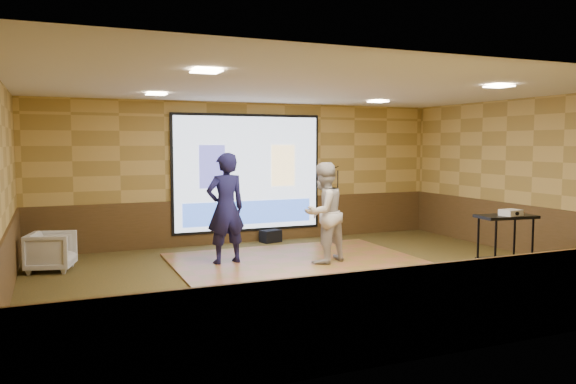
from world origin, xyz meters
name	(u,v)px	position (x,y,z in m)	size (l,w,h in m)	color
ground	(318,277)	(0.00, 0.00, 0.00)	(9.00, 9.00, 0.00)	#343A1A
room_shell	(319,146)	(0.00, 0.00, 2.09)	(9.04, 7.04, 3.02)	tan
wainscot_back	(248,220)	(0.00, 3.48, 0.47)	(9.00, 0.04, 0.95)	#453217
wainscot_front	(467,305)	(0.00, -3.48, 0.47)	(9.00, 0.04, 0.95)	#453217
wainscot_left	(6,273)	(-4.48, 0.00, 0.47)	(0.04, 7.00, 0.95)	#453217
wainscot_right	(529,230)	(4.48, 0.00, 0.47)	(0.04, 7.00, 0.95)	#453217
projector_screen	(248,174)	(0.00, 3.44, 1.47)	(3.32, 0.06, 2.52)	black
downlight_nw	(156,94)	(-2.20, 1.80, 2.97)	(0.32, 0.32, 0.02)	#FFE5BF
downlight_ne	(378,102)	(2.20, 1.80, 2.97)	(0.32, 0.32, 0.02)	#FFE5BF
downlight_sw	(206,71)	(-2.20, -1.50, 2.97)	(0.32, 0.32, 0.02)	#FFE5BF
downlight_se	(499,86)	(2.20, -1.50, 2.97)	(0.32, 0.32, 0.02)	#FFE5BF
dance_floor	(298,262)	(0.13, 1.07, 0.02)	(4.34, 3.31, 0.03)	#9D6039
player_left	(226,208)	(-1.10, 1.45, 1.00)	(0.71, 0.46, 1.94)	#161542
player_right	(323,213)	(0.49, 0.81, 0.92)	(0.86, 0.67, 1.77)	beige
av_table	(506,233)	(2.90, -1.02, 0.68)	(0.92, 0.49, 0.97)	black
projector	(511,213)	(2.90, -1.11, 1.02)	(0.30, 0.25, 0.10)	silver
mic_stand	(335,218)	(1.83, 2.89, 0.49)	(0.65, 0.27, 1.67)	black
banquet_chair	(51,251)	(-3.94, 2.13, 0.33)	(0.70, 0.72, 0.66)	gray
duffel_bag	(271,236)	(0.44, 3.25, 0.13)	(0.42, 0.28, 0.26)	black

